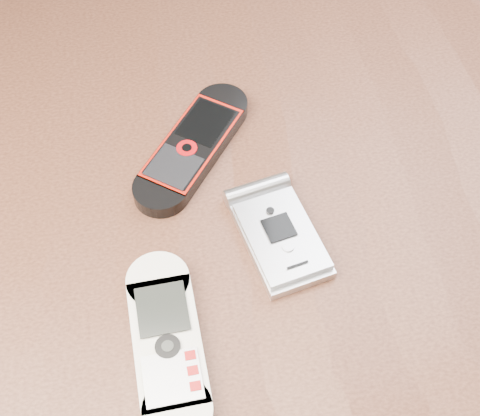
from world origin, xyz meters
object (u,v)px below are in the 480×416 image
nokia_white (168,344)px  motorola_razr (280,235)px  table (235,273)px  nokia_black_red (193,146)px

nokia_white → motorola_razr: bearing=36.3°
table → motorola_razr: 0.12m
table → nokia_black_red: nokia_black_red is taller
nokia_white → nokia_black_red: bearing=75.3°
table → motorola_razr: bearing=-43.2°
motorola_razr → nokia_black_red: bearing=106.9°
nokia_black_red → motorola_razr: (0.06, -0.11, 0.00)m
nokia_black_red → nokia_white: bearing=-66.0°
nokia_white → motorola_razr: (0.10, 0.08, -0.00)m
table → motorola_razr: motorola_razr is taller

